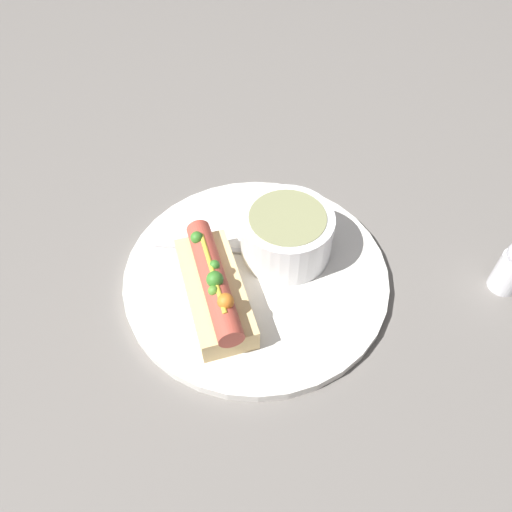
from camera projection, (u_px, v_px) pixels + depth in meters
name	position (u px, v px, depth m)	size (l,w,h in m)	color
ground_plane	(256.00, 278.00, 0.57)	(4.00, 4.00, 0.00)	slate
dinner_plate	(256.00, 275.00, 0.57)	(0.30, 0.30, 0.01)	white
hot_dog	(214.00, 288.00, 0.52)	(0.15, 0.10, 0.06)	#E5C17F
soup_bowl	(287.00, 233.00, 0.56)	(0.10, 0.10, 0.06)	white
spoon	(259.00, 252.00, 0.58)	(0.12, 0.13, 0.01)	#B7B7BC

